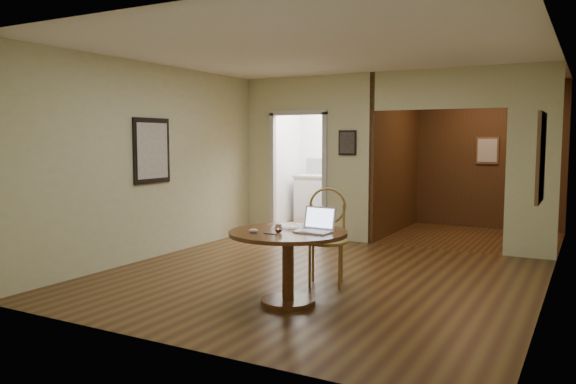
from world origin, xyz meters
The scene contains 11 objects.
floor centered at (0.00, 0.00, 0.00)m, with size 5.00×5.00×0.00m, color #442413.
room_shell centered at (-0.47, 3.10, 1.29)m, with size 5.20×7.50×5.00m.
dining_table centered at (0.23, -1.03, 0.55)m, with size 1.19×1.19×0.74m.
chair centered at (0.24, -0.13, 0.61)m, with size 0.60×0.60×1.10m.
open_laptop centered at (0.49, -0.92, 0.81)m, with size 0.35×0.31×0.24m.
closed_laptop centered at (0.23, -0.90, 0.76)m, with size 0.31×0.20×0.02m, color silver.
mouse centered at (-0.02, -1.29, 0.76)m, with size 0.10×0.06×0.04m, color silver.
wine_glass centered at (0.20, -1.17, 0.79)m, with size 0.08×0.08×0.09m, color white, non-canonical shape.
pen centered at (0.16, -1.28, 0.75)m, with size 0.01×0.01×0.12m, color navy.
kitchen_cabinet centered at (-1.35, 4.20, 0.47)m, with size 2.06×0.60×0.94m.
grocery_bag centered at (-0.85, 4.20, 1.07)m, with size 0.27×0.23×0.27m, color tan.
Camera 1 is at (2.89, -5.91, 1.67)m, focal length 35.00 mm.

